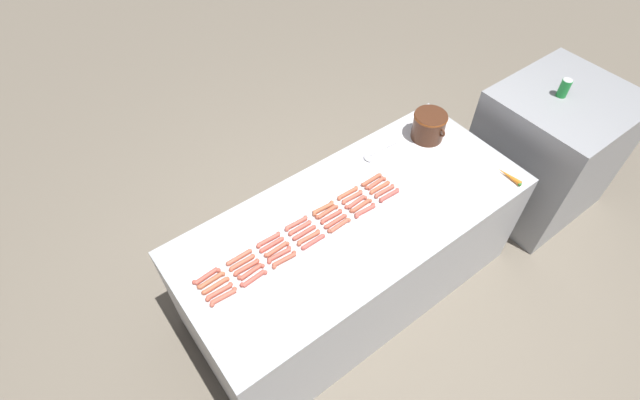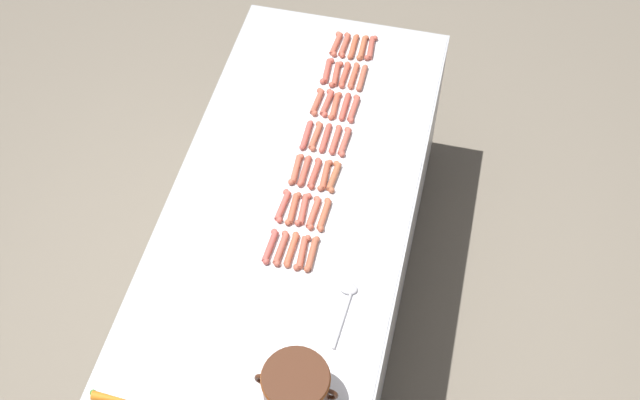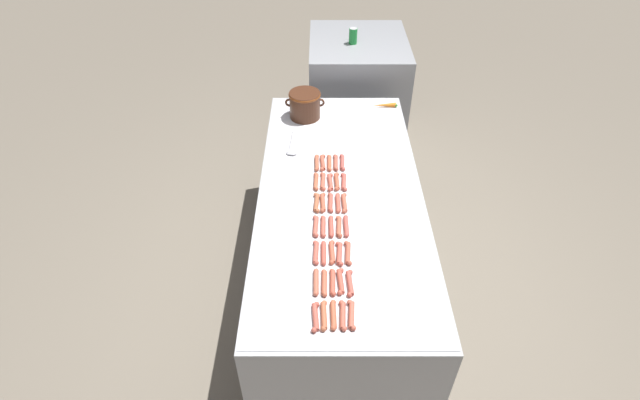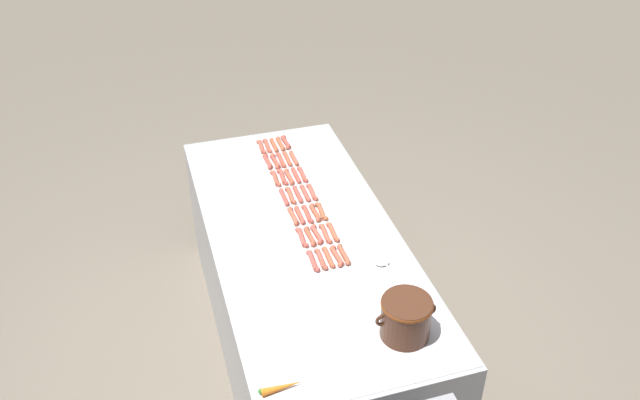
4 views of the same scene
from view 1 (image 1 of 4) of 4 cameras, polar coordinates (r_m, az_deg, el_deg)
The scene contains 42 objects.
ground_plane at distance 3.38m, azimuth 3.57°, elevation -10.43°, with size 20.00×20.00×0.00m, color #756B5B.
griddle_counter at distance 3.03m, azimuth 3.95°, elevation -6.53°, with size 0.94×2.13×0.83m.
back_cabinet at distance 3.90m, azimuth 25.73°, elevation 5.38°, with size 0.81×0.89×1.00m, color #939599.
hot_dog_0 at distance 2.51m, azimuth -13.62°, elevation -8.97°, with size 0.04×0.16×0.03m.
hot_dog_1 at distance 2.54m, azimuth -9.79°, elevation -6.87°, with size 0.03×0.16×0.03m.
hot_dog_2 at distance 2.58m, azimuth -6.28°, elevation -4.83°, with size 0.03×0.16×0.03m.
hot_dog_3 at distance 2.64m, azimuth -2.90°, elevation -2.84°, with size 0.03×0.16×0.03m.
hot_dog_4 at distance 2.70m, azimuth 0.38°, elevation -1.00°, with size 0.04×0.16×0.03m.
hot_dog_5 at distance 2.78m, azimuth 3.39°, elevation 0.84°, with size 0.03×0.16×0.03m.
hot_dog_6 at distance 2.86m, azimuth 6.27°, elevation 2.45°, with size 0.03×0.16×0.03m.
hot_dog_7 at distance 2.49m, azimuth -13.08°, elevation -9.48°, with size 0.03×0.16×0.03m.
hot_dog_8 at distance 2.52m, azimuth -9.44°, elevation -7.51°, with size 0.03×0.16×0.03m.
hot_dog_9 at distance 2.56m, azimuth -5.87°, elevation -5.43°, with size 0.03×0.16×0.03m.
hot_dog_10 at distance 2.61m, azimuth -2.45°, elevation -3.41°, with size 0.03×0.16×0.03m.
hot_dog_11 at distance 2.68m, azimuth 0.84°, elevation -1.46°, with size 0.03×0.16×0.03m.
hot_dog_12 at distance 2.76m, azimuth 3.94°, elevation 0.34°, with size 0.03×0.16×0.03m.
hot_dog_13 at distance 2.85m, azimuth 6.77°, elevation 2.03°, with size 0.03×0.16×0.03m.
hot_dog_14 at distance 2.47m, azimuth -12.55°, elevation -10.12°, with size 0.03×0.16×0.03m.
hot_dog_15 at distance 2.50m, azimuth -8.91°, elevation -8.08°, with size 0.03×0.16×0.03m.
hot_dog_16 at distance 2.54m, azimuth -5.27°, elevation -5.98°, with size 0.03×0.16×0.03m.
hot_dog_17 at distance 2.59m, azimuth -1.91°, elevation -3.99°, with size 0.03×0.16×0.03m.
hot_dog_18 at distance 2.66m, azimuth 1.39°, elevation -2.02°, with size 0.03×0.16×0.03m.
hot_dog_19 at distance 2.74m, azimuth 4.38°, elevation -0.26°, with size 0.03×0.16×0.03m.
hot_dog_20 at distance 2.83m, azimuth 7.26°, elevation 1.51°, with size 0.03×0.16×0.03m.
hot_dog_21 at distance 2.45m, azimuth -12.14°, elevation -10.82°, with size 0.03×0.16×0.03m.
hot_dog_22 at distance 2.48m, azimuth -8.37°, elevation -8.60°, with size 0.04×0.16×0.03m.
hot_dog_23 at distance 2.52m, azimuth -4.97°, elevation -6.63°, with size 0.03×0.16×0.03m.
hot_dog_24 at distance 2.57m, azimuth -1.39°, elevation -4.58°, with size 0.03×0.16×0.03m.
hot_dog_25 at distance 2.64m, azimuth 1.90°, elevation -2.60°, with size 0.03×0.16×0.03m.
hot_dog_26 at distance 2.72m, azimuth 4.99°, elevation -0.69°, with size 0.03×0.16×0.03m.
hot_dog_27 at distance 2.81m, azimuth 7.84°, elevation 1.07°, with size 0.03×0.16×0.03m.
hot_dog_28 at distance 2.43m, azimuth -11.65°, elevation -11.43°, with size 0.03×0.16×0.03m.
hot_dog_29 at distance 2.45m, azimuth -8.05°, elevation -9.42°, with size 0.03×0.16×0.03m.
hot_dog_30 at distance 2.50m, azimuth -4.37°, elevation -7.23°, with size 0.03×0.16×0.03m.
hot_dog_31 at distance 2.56m, azimuth -0.82°, elevation -5.09°, with size 0.03×0.16×0.03m.
hot_dog_32 at distance 2.63m, azimuth 2.35°, elevation -3.09°, with size 0.03×0.16×0.03m.
hot_dog_33 at distance 2.70m, azimuth 5.50°, elevation -1.27°, with size 0.03×0.16×0.03m.
hot_dog_34 at distance 2.79m, azimuth 8.42°, elevation 0.58°, with size 0.03×0.16×0.03m.
bean_pot at distance 3.15m, azimuth 13.10°, elevation 8.87°, with size 0.27×0.22×0.19m.
serving_spoon at distance 3.02m, azimuth 6.45°, elevation 5.44°, with size 0.07×0.27×0.02m.
carrot at distance 3.09m, azimuth 22.01°, elevation 2.69°, with size 0.18×0.04×0.03m.
soda_can at distance 3.54m, azimuth 27.53°, elevation 11.97°, with size 0.07×0.07×0.12m.
Camera 1 is at (1.22, -1.18, 2.93)m, focal length 26.36 mm.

